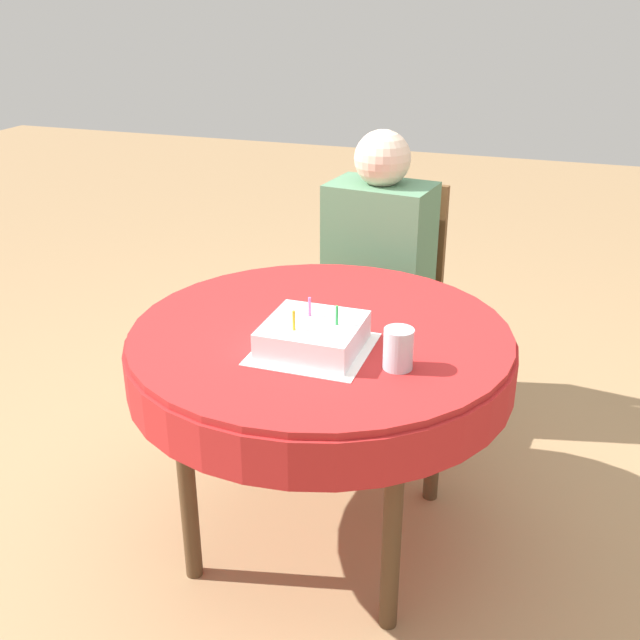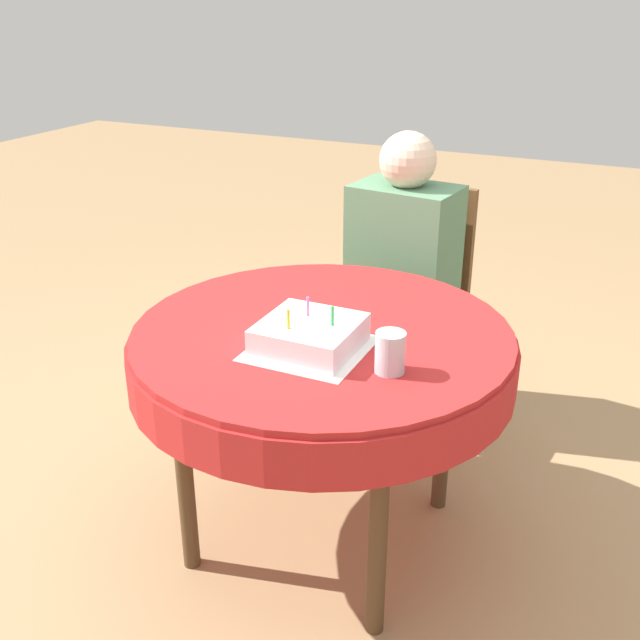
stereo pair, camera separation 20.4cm
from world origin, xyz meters
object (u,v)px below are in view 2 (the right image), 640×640
chair (410,296)px  person (401,255)px  birthday_cake (310,335)px  drinking_glass (390,352)px

chair → person: size_ratio=0.80×
chair → birthday_cake: chair is taller
person → drinking_glass: bearing=-65.2°
person → chair: bearing=90.0°
chair → drinking_glass: bearing=-67.4°
chair → birthday_cake: 1.06m
drinking_glass → chair: bearing=105.5°
chair → birthday_cake: bearing=-79.8°
birthday_cake → drinking_glass: bearing=-7.3°
drinking_glass → birthday_cake: bearing=172.7°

